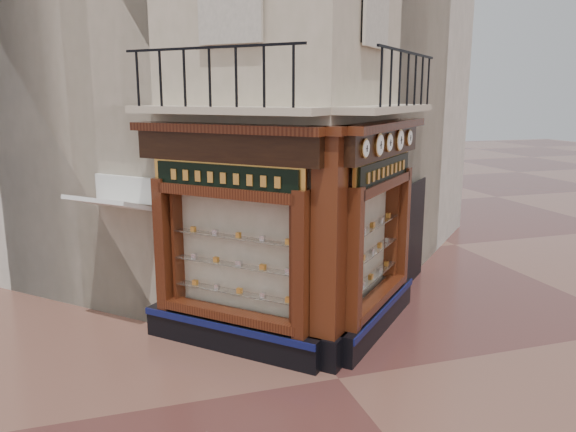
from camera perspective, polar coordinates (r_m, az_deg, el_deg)
name	(u,v)px	position (r m, az deg, el deg)	size (l,w,h in m)	color
ground	(338,379)	(9.38, 5.15, -16.12)	(80.00, 80.00, 0.00)	#4F2925
main_building	(244,29)	(14.22, -4.47, 18.45)	(8.00, 8.00, 12.00)	beige
neighbour_left	(134,55)	(16.28, -15.37, 15.50)	(8.00, 8.00, 11.00)	beige
neighbour_right	(307,58)	(17.24, 1.94, 15.70)	(8.00, 8.00, 11.00)	beige
shopfront_left	(229,242)	(9.67, -5.98, -2.64)	(2.86, 2.86, 3.98)	black
shopfront_right	(378,230)	(10.57, 9.12, -1.45)	(2.86, 2.86, 3.98)	black
corner_pilaster	(329,253)	(9.07, 4.16, -3.80)	(0.85, 0.85, 3.98)	black
balcony	(309,109)	(9.65, 2.17, 10.85)	(5.94, 2.97, 1.03)	beige
clock_a	(365,148)	(8.96, 7.82, 6.82)	(0.26, 0.26, 0.31)	#BB8A3E
clock_b	(379,145)	(9.61, 9.23, 7.14)	(0.32, 0.32, 0.40)	#BB8A3E
clock_c	(389,143)	(10.12, 10.20, 7.35)	(0.27, 0.27, 0.34)	#BB8A3E
clock_d	(400,140)	(10.75, 11.27, 7.58)	(0.33, 0.33, 0.41)	#BB8A3E
clock_e	(409,138)	(11.37, 12.18, 7.78)	(0.26, 0.26, 0.32)	#BB8A3E
awning	(118,329)	(11.59, -16.85, -10.88)	(1.52, 0.91, 0.08)	silver
signboard_left	(225,178)	(9.38, -6.39, 3.90)	(2.14, 2.14, 0.57)	gold
signboard_right	(384,171)	(10.34, 9.74, 4.57)	(2.14, 2.14, 0.57)	gold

